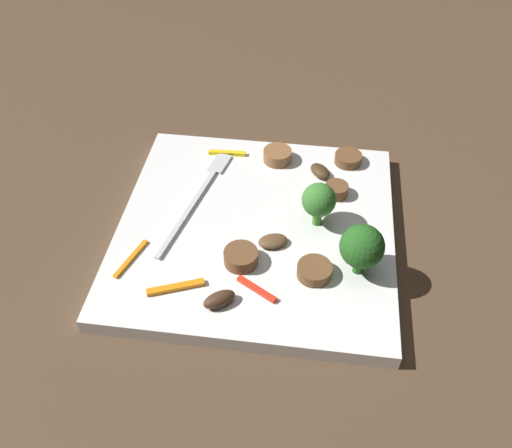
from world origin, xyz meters
TOP-DOWN VIEW (x-y plane):
  - ground_plane at (0.00, 0.00)m, footprint 1.40×1.40m
  - plate at (0.00, 0.00)m, footprint 0.29×0.29m
  - fork at (0.04, 0.07)m, footprint 0.18×0.05m
  - broccoli_floret_0 at (-0.05, -0.11)m, footprint 0.04×0.04m
  - broccoli_floret_1 at (0.01, -0.06)m, footprint 0.04×0.04m
  - sausage_slice_0 at (0.06, -0.08)m, footprint 0.03×0.03m
  - sausage_slice_1 at (0.11, -0.01)m, footprint 0.05×0.05m
  - sausage_slice_2 at (0.12, -0.10)m, footprint 0.03×0.03m
  - sausage_slice_3 at (-0.06, -0.07)m, footprint 0.04×0.04m
  - sausage_slice_4 at (-0.06, 0.01)m, footprint 0.03×0.03m
  - mushroom_0 at (0.09, -0.06)m, footprint 0.03×0.03m
  - mushroom_1 at (-0.11, 0.02)m, footprint 0.03×0.04m
  - mushroom_2 at (-0.03, -0.02)m, footprint 0.03×0.04m
  - pepper_strip_0 at (-0.10, 0.07)m, footprint 0.03×0.05m
  - pepper_strip_1 at (0.11, 0.05)m, footprint 0.01×0.05m
  - pepper_strip_2 at (-0.07, 0.12)m, footprint 0.05×0.02m
  - pepper_strip_3 at (-0.09, -0.01)m, footprint 0.03×0.04m

SIDE VIEW (x-z plane):
  - ground_plane at x=0.00m, z-range 0.00..0.00m
  - plate at x=0.00m, z-range 0.00..0.02m
  - pepper_strip_2 at x=-0.07m, z-range 0.02..0.02m
  - fork at x=0.04m, z-range 0.02..0.02m
  - pepper_strip_3 at x=-0.09m, z-range 0.02..0.02m
  - pepper_strip_1 at x=0.11m, z-range 0.02..0.02m
  - pepper_strip_0 at x=-0.10m, z-range 0.02..0.02m
  - mushroom_2 at x=-0.03m, z-range 0.02..0.03m
  - mushroom_0 at x=0.09m, z-range 0.02..0.03m
  - sausage_slice_2 at x=0.12m, z-range 0.02..0.03m
  - sausage_slice_3 at x=-0.06m, z-range 0.02..0.03m
  - mushroom_1 at x=-0.11m, z-range 0.02..0.03m
  - sausage_slice_0 at x=0.06m, z-range 0.02..0.03m
  - sausage_slice_1 at x=0.11m, z-range 0.02..0.03m
  - sausage_slice_4 at x=-0.06m, z-range 0.02..0.03m
  - broccoli_floret_1 at x=0.01m, z-range 0.02..0.08m
  - broccoli_floret_0 at x=-0.05m, z-range 0.02..0.08m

